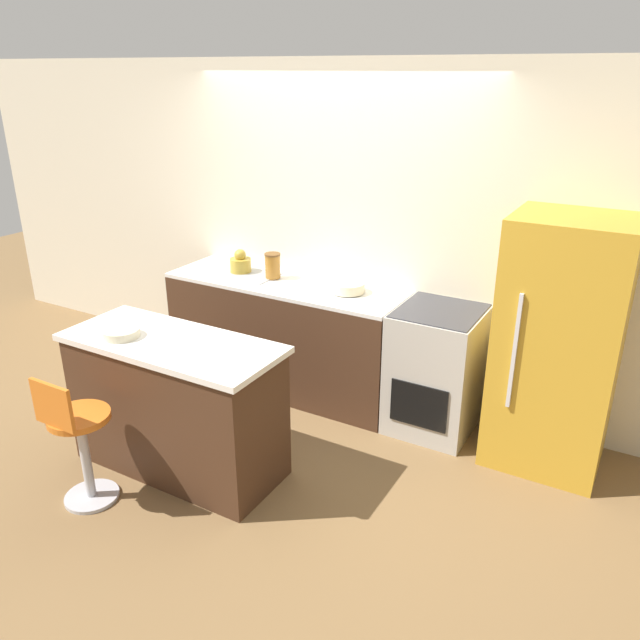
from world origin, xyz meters
TOP-DOWN VIEW (x-y plane):
  - ground_plane at (0.00, 0.00)m, footprint 14.00×14.00m
  - wall_back at (0.00, 0.68)m, footprint 8.00×0.06m
  - back_counter at (-0.30, 0.33)m, footprint 1.98×0.63m
  - kitchen_island at (-0.30, -1.00)m, footprint 1.45×0.62m
  - oven_range at (1.00, 0.33)m, footprint 0.60×0.64m
  - refrigerator at (1.81, 0.32)m, footprint 0.74×0.67m
  - stool_chair at (-0.55, -1.58)m, footprint 0.37×0.37m
  - kettle at (-0.75, 0.36)m, footprint 0.18×0.18m
  - mixing_bowl at (0.25, 0.36)m, footprint 0.26×0.26m
  - canister_jar at (-0.43, 0.36)m, footprint 0.13×0.13m
  - fruit_bowl at (-0.61, -1.11)m, footprint 0.24×0.24m

SIDE VIEW (x-z plane):
  - ground_plane at x=0.00m, z-range 0.00..0.00m
  - stool_chair at x=-0.55m, z-range 0.00..0.88m
  - back_counter at x=-0.30m, z-range 0.00..0.93m
  - kitchen_island at x=-0.30m, z-range 0.00..0.93m
  - oven_range at x=1.00m, z-range 0.00..0.93m
  - refrigerator at x=1.81m, z-range 0.00..1.70m
  - fruit_bowl at x=-0.61m, z-range 0.93..0.98m
  - mixing_bowl at x=0.25m, z-range 0.94..1.01m
  - kettle at x=-0.75m, z-range 0.91..1.11m
  - canister_jar at x=-0.43m, z-range 0.94..1.14m
  - wall_back at x=0.00m, z-range 0.00..2.60m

